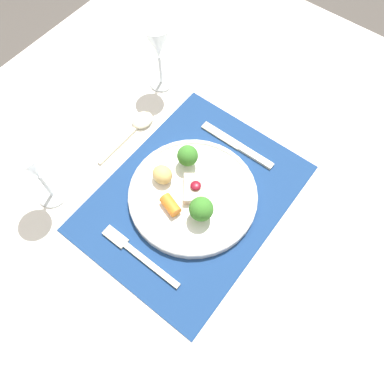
{
  "coord_description": "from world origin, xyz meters",
  "views": [
    {
      "loc": [
        -0.28,
        -0.22,
        1.49
      ],
      "look_at": [
        0.0,
        0.0,
        0.77
      ],
      "focal_mm": 35.0,
      "sensor_mm": 36.0,
      "label": 1
    }
  ],
  "objects": [
    {
      "name": "dinner_plate",
      "position": [
        0.0,
        0.0,
        0.77
      ],
      "size": [
        0.28,
        0.28,
        0.08
      ],
      "color": "white",
      "rests_on": "placemat"
    },
    {
      "name": "ground_plane",
      "position": [
        0.0,
        0.0,
        0.0
      ],
      "size": [
        8.0,
        8.0,
        0.0
      ],
      "primitive_type": "plane",
      "color": "#4C4742"
    },
    {
      "name": "dining_table",
      "position": [
        0.0,
        0.0,
        0.67
      ],
      "size": [
        1.44,
        1.28,
        0.75
      ],
      "color": "white",
      "rests_on": "ground_plane"
    },
    {
      "name": "spoon",
      "position": [
        0.07,
        0.22,
        0.76
      ],
      "size": [
        0.18,
        0.05,
        0.02
      ],
      "rotation": [
        0.0,
        0.0,
        0.04
      ],
      "color": "beige",
      "rests_on": "dining_table"
    },
    {
      "name": "placemat",
      "position": [
        0.0,
        0.0,
        0.75
      ],
      "size": [
        0.47,
        0.36,
        0.0
      ],
      "primitive_type": "cube",
      "color": "navy",
      "rests_on": "dining_table"
    },
    {
      "name": "wine_glass_far",
      "position": [
        -0.18,
        0.25,
        0.87
      ],
      "size": [
        0.07,
        0.07,
        0.18
      ],
      "color": "white",
      "rests_on": "dining_table"
    },
    {
      "name": "fork",
      "position": [
        -0.17,
        0.02,
        0.75
      ],
      "size": [
        0.02,
        0.2,
        0.01
      ],
      "rotation": [
        0.0,
        0.0,
        0.0
      ],
      "color": "beige",
      "rests_on": "placemat"
    },
    {
      "name": "wine_glass_near",
      "position": [
        0.21,
        0.27,
        0.87
      ],
      "size": [
        0.07,
        0.07,
        0.18
      ],
      "color": "white",
      "rests_on": "dining_table"
    },
    {
      "name": "knife",
      "position": [
        0.17,
        -0.01,
        0.75
      ],
      "size": [
        0.02,
        0.2,
        0.01
      ],
      "rotation": [
        0.0,
        0.0,
        -0.04
      ],
      "color": "beige",
      "rests_on": "placemat"
    }
  ]
}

